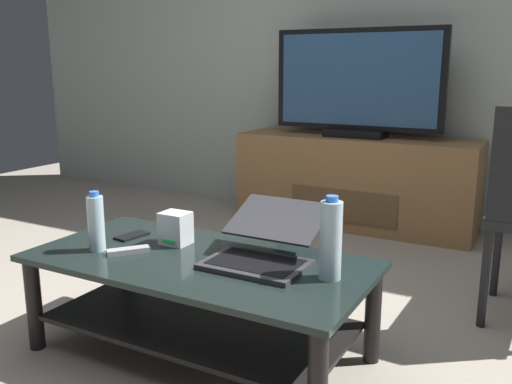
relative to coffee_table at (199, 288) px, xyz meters
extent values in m
plane|color=#9E9384|center=(-0.05, -0.03, -0.27)|extent=(7.68, 7.68, 0.00)
cube|color=#A8B2A8|center=(-0.05, 2.32, 1.13)|extent=(6.40, 0.12, 2.80)
cube|color=black|center=(0.00, 0.00, 0.11)|extent=(1.28, 0.63, 0.02)
cube|color=black|center=(0.00, 0.00, -0.13)|extent=(1.13, 0.56, 0.02)
cylinder|color=black|center=(-0.59, -0.27, -0.09)|extent=(0.06, 0.06, 0.37)
cylinder|color=black|center=(-0.59, 0.27, -0.09)|extent=(0.06, 0.06, 0.37)
cylinder|color=black|center=(0.59, 0.27, -0.09)|extent=(0.06, 0.06, 0.37)
cube|color=olive|center=(-0.07, 2.00, 0.04)|extent=(1.63, 0.45, 0.62)
cube|color=brown|center=(-0.07, 1.77, -0.09)|extent=(0.73, 0.01, 0.22)
cube|color=black|center=(-0.07, 1.98, 0.37)|extent=(0.40, 0.20, 0.05)
cube|color=black|center=(-0.07, 1.98, 0.73)|extent=(1.14, 0.04, 0.66)
cube|color=#2D517A|center=(-0.07, 1.96, 0.73)|extent=(1.06, 0.01, 0.59)
cylinder|color=black|center=(0.93, 1.15, -0.05)|extent=(0.04, 0.04, 0.44)
cylinder|color=black|center=(0.92, 0.77, -0.05)|extent=(0.04, 0.04, 0.44)
cube|color=#333338|center=(0.23, 0.02, 0.13)|extent=(0.36, 0.25, 0.02)
cube|color=black|center=(0.23, 0.02, 0.14)|extent=(0.32, 0.20, 0.00)
cube|color=#333338|center=(0.23, 0.20, 0.25)|extent=(0.36, 0.24, 0.11)
cube|color=silver|center=(0.23, 0.20, 0.25)|extent=(0.32, 0.21, 0.09)
cube|color=silver|center=(-0.18, 0.10, 0.18)|extent=(0.11, 0.09, 0.13)
cube|color=#19D84C|center=(-0.18, 0.05, 0.14)|extent=(0.07, 0.00, 0.01)
cylinder|color=silver|center=(-0.39, -0.11, 0.23)|extent=(0.06, 0.06, 0.21)
cylinder|color=blue|center=(-0.39, -0.11, 0.34)|extent=(0.03, 0.03, 0.02)
cylinder|color=silver|center=(0.50, 0.05, 0.25)|extent=(0.07, 0.07, 0.27)
cylinder|color=blue|center=(0.50, 0.05, 0.40)|extent=(0.04, 0.04, 0.02)
cube|color=black|center=(-0.39, 0.08, 0.12)|extent=(0.09, 0.15, 0.01)
cube|color=#99999E|center=(-0.27, -0.08, 0.13)|extent=(0.14, 0.15, 0.02)
camera|label=1|loc=(1.12, -1.61, 0.82)|focal=38.82mm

